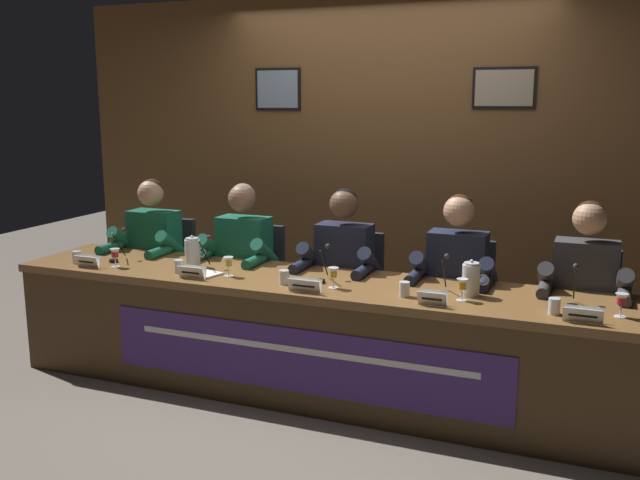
{
  "coord_description": "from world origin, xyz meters",
  "views": [
    {
      "loc": [
        1.55,
        -3.85,
        1.82
      ],
      "look_at": [
        0.0,
        0.0,
        0.98
      ],
      "focal_mm": 39.37,
      "sensor_mm": 36.0,
      "label": 1
    }
  ],
  "objects_px": {
    "chair_center": "(350,301)",
    "water_cup_far_right": "(554,307)",
    "microphone_left": "(203,259)",
    "panelist_far_left": "(148,250)",
    "conference_table": "(313,320)",
    "water_cup_right": "(404,290)",
    "juice_glass_center": "(333,274)",
    "nameplate_left": "(192,272)",
    "juice_glass_left": "(228,263)",
    "panelist_center": "(340,268)",
    "water_cup_left": "(179,267)",
    "nameplate_center": "(305,285)",
    "microphone_far_left": "(117,250)",
    "chair_far_right": "(581,326)",
    "panelist_left": "(239,258)",
    "chair_right": "(459,313)",
    "chair_far_left": "(165,280)",
    "juice_glass_far_right": "(621,301)",
    "nameplate_far_right": "(583,315)",
    "water_pitcher_left_side": "(193,252)",
    "juice_glass_right": "(462,286)",
    "water_cup_center": "(284,278)",
    "water_cup_far_left": "(77,258)",
    "nameplate_far_left": "(88,261)",
    "microphone_right": "(443,281)",
    "panelist_right": "(454,279)",
    "nameplate_right": "(433,298)",
    "chair_left": "(253,290)",
    "water_pitcher_right_side": "(471,279)",
    "juice_glass_far_left": "(115,254)"
  },
  "relations": [
    {
      "from": "chair_left",
      "to": "water_pitcher_right_side",
      "type": "distance_m",
      "value": 1.8
    },
    {
      "from": "juice_glass_far_right",
      "to": "nameplate_far_right",
      "type": "bearing_deg",
      "value": -136.11
    },
    {
      "from": "nameplate_center",
      "to": "chair_right",
      "type": "height_order",
      "value": "chair_right"
    },
    {
      "from": "panelist_center",
      "to": "microphone_left",
      "type": "bearing_deg",
      "value": -153.61
    },
    {
      "from": "chair_far_left",
      "to": "nameplate_right",
      "type": "distance_m",
      "value": 2.43
    },
    {
      "from": "chair_left",
      "to": "water_cup_far_right",
      "type": "distance_m",
      "value": 2.28
    },
    {
      "from": "panelist_far_left",
      "to": "nameplate_left",
      "type": "distance_m",
      "value": 0.98
    },
    {
      "from": "panelist_far_left",
      "to": "microphone_left",
      "type": "distance_m",
      "value": 0.81
    },
    {
      "from": "panelist_far_left",
      "to": "panelist_center",
      "type": "relative_size",
      "value": 1.0
    },
    {
      "from": "water_cup_right",
      "to": "chair_far_right",
      "type": "height_order",
      "value": "chair_far_right"
    },
    {
      "from": "nameplate_right",
      "to": "chair_left",
      "type": "bearing_deg",
      "value": 151.28
    },
    {
      "from": "panelist_far_left",
      "to": "water_cup_center",
      "type": "relative_size",
      "value": 14.6
    },
    {
      "from": "conference_table",
      "to": "water_cup_right",
      "type": "relative_size",
      "value": 47.84
    },
    {
      "from": "water_cup_center",
      "to": "panelist_center",
      "type": "bearing_deg",
      "value": 72.68
    },
    {
      "from": "water_cup_right",
      "to": "conference_table",
      "type": "bearing_deg",
      "value": 175.24
    },
    {
      "from": "water_cup_left",
      "to": "nameplate_center",
      "type": "distance_m",
      "value": 0.93
    },
    {
      "from": "microphone_far_left",
      "to": "chair_far_right",
      "type": "height_order",
      "value": "microphone_far_left"
    },
    {
      "from": "chair_far_right",
      "to": "nameplate_far_right",
      "type": "xyz_separation_m",
      "value": [
        0.01,
        -0.84,
        0.32
      ]
    },
    {
      "from": "panelist_center",
      "to": "chair_center",
      "type": "bearing_deg",
      "value": 90.0
    },
    {
      "from": "water_cup_left",
      "to": "microphone_left",
      "type": "distance_m",
      "value": 0.17
    },
    {
      "from": "juice_glass_left",
      "to": "microphone_right",
      "type": "distance_m",
      "value": 1.33
    },
    {
      "from": "conference_table",
      "to": "chair_far_left",
      "type": "height_order",
      "value": "chair_far_left"
    },
    {
      "from": "chair_far_left",
      "to": "juice_glass_left",
      "type": "height_order",
      "value": "chair_far_left"
    },
    {
      "from": "water_cup_left",
      "to": "water_cup_far_right",
      "type": "height_order",
      "value": "same"
    },
    {
      "from": "nameplate_far_right",
      "to": "juice_glass_left",
      "type": "bearing_deg",
      "value": 175.58
    },
    {
      "from": "panelist_left",
      "to": "nameplate_left",
      "type": "relative_size",
      "value": 6.95
    },
    {
      "from": "water_cup_left",
      "to": "panelist_right",
      "type": "xyz_separation_m",
      "value": [
        1.65,
        0.52,
        -0.04
      ]
    },
    {
      "from": "nameplate_far_right",
      "to": "water_pitcher_left_side",
      "type": "xyz_separation_m",
      "value": [
        -2.43,
        0.31,
        0.05
      ]
    },
    {
      "from": "nameplate_center",
      "to": "chair_far_right",
      "type": "distance_m",
      "value": 1.74
    },
    {
      "from": "microphone_left",
      "to": "nameplate_center",
      "type": "bearing_deg",
      "value": -16.5
    },
    {
      "from": "water_cup_left",
      "to": "juice_glass_center",
      "type": "bearing_deg",
      "value": 1.4
    },
    {
      "from": "panelist_left",
      "to": "juice_glass_left",
      "type": "distance_m",
      "value": 0.52
    },
    {
      "from": "juice_glass_center",
      "to": "nameplate_left",
      "type": "bearing_deg",
      "value": -172.76
    },
    {
      "from": "chair_far_left",
      "to": "panelist_left",
      "type": "relative_size",
      "value": 0.74
    },
    {
      "from": "conference_table",
      "to": "water_cup_right",
      "type": "height_order",
      "value": "water_cup_right"
    },
    {
      "from": "juice_glass_left",
      "to": "chair_right",
      "type": "distance_m",
      "value": 1.53
    },
    {
      "from": "juice_glass_left",
      "to": "panelist_center",
      "type": "bearing_deg",
      "value": 40.48
    },
    {
      "from": "microphone_left",
      "to": "panelist_right",
      "type": "xyz_separation_m",
      "value": [
        1.55,
        0.4,
        -0.08
      ]
    },
    {
      "from": "water_cup_far_right",
      "to": "water_pitcher_left_side",
      "type": "distance_m",
      "value": 2.3
    },
    {
      "from": "microphone_right",
      "to": "nameplate_far_right",
      "type": "distance_m",
      "value": 0.8
    },
    {
      "from": "nameplate_far_left",
      "to": "water_cup_far_left",
      "type": "xyz_separation_m",
      "value": [
        -0.14,
        0.06,
        -0.0
      ]
    },
    {
      "from": "chair_center",
      "to": "water_cup_far_right",
      "type": "height_order",
      "value": "chair_center"
    },
    {
      "from": "nameplate_left",
      "to": "chair_left",
      "type": "bearing_deg",
      "value": 90.4
    },
    {
      "from": "conference_table",
      "to": "juice_glass_center",
      "type": "distance_m",
      "value": 0.34
    },
    {
      "from": "juice_glass_right",
      "to": "panelist_center",
      "type": "bearing_deg",
      "value": 151.65
    },
    {
      "from": "microphone_left",
      "to": "chair_center",
      "type": "xyz_separation_m",
      "value": [
        0.8,
        0.6,
        -0.36
      ]
    },
    {
      "from": "conference_table",
      "to": "juice_glass_far_right",
      "type": "relative_size",
      "value": 32.79
    },
    {
      "from": "juice_glass_far_left",
      "to": "water_cup_far_left",
      "type": "xyz_separation_m",
      "value": [
        -0.31,
        -0.01,
        -0.05
      ]
    },
    {
      "from": "juice_glass_center",
      "to": "chair_right",
      "type": "xyz_separation_m",
      "value": [
        0.61,
        0.7,
        -0.37
      ]
    },
    {
      "from": "water_cup_far_left",
      "to": "juice_glass_far_right",
      "type": "relative_size",
      "value": 0.69
    }
  ]
}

